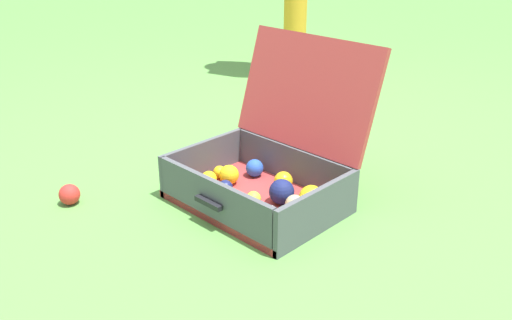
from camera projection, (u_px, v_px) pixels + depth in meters
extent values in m
plane|color=#569342|center=(270.00, 197.00, 1.89)|extent=(16.00, 16.00, 0.00)
cube|color=#B23838|center=(256.00, 201.00, 1.84)|extent=(0.54, 0.38, 0.03)
cube|color=#4C5156|center=(204.00, 161.00, 1.98)|extent=(0.02, 0.38, 0.15)
cube|color=#4C5156|center=(319.00, 211.00, 1.64)|extent=(0.02, 0.38, 0.15)
cube|color=#4C5156|center=(214.00, 203.00, 1.69)|extent=(0.51, 0.02, 0.15)
cube|color=#4C5156|center=(292.00, 167.00, 1.93)|extent=(0.51, 0.02, 0.15)
cube|color=#B23838|center=(307.00, 92.00, 1.87)|extent=(0.54, 0.13, 0.37)
cube|color=black|center=(209.00, 203.00, 1.67)|extent=(0.11, 0.02, 0.02)
sphere|color=#CCDB38|center=(287.00, 222.00, 1.64)|extent=(0.05, 0.05, 0.05)
sphere|color=white|center=(270.00, 212.00, 1.70)|extent=(0.04, 0.04, 0.04)
sphere|color=navy|center=(282.00, 192.00, 1.78)|extent=(0.08, 0.08, 0.08)
sphere|color=yellow|center=(229.00, 175.00, 1.91)|extent=(0.07, 0.07, 0.07)
sphere|color=yellow|center=(283.00, 181.00, 1.87)|extent=(0.06, 0.06, 0.06)
sphere|color=blue|center=(255.00, 168.00, 1.97)|extent=(0.06, 0.06, 0.06)
sphere|color=navy|center=(225.00, 188.00, 1.84)|extent=(0.05, 0.05, 0.05)
sphere|color=purple|center=(188.00, 183.00, 1.85)|extent=(0.07, 0.07, 0.07)
sphere|color=#D1B784|center=(295.00, 204.00, 1.72)|extent=(0.06, 0.06, 0.06)
sphere|color=yellow|center=(209.00, 179.00, 1.90)|extent=(0.06, 0.06, 0.06)
sphere|color=#CCDB38|center=(253.00, 199.00, 1.77)|extent=(0.05, 0.05, 0.05)
sphere|color=orange|center=(222.00, 197.00, 1.76)|extent=(0.07, 0.07, 0.07)
sphere|color=yellow|center=(220.00, 172.00, 1.96)|extent=(0.05, 0.05, 0.05)
sphere|color=yellow|center=(312.00, 197.00, 1.75)|extent=(0.08, 0.08, 0.08)
sphere|color=yellow|center=(268.00, 223.00, 1.62)|extent=(0.06, 0.06, 0.06)
sphere|color=red|center=(69.00, 194.00, 1.83)|extent=(0.07, 0.07, 0.07)
cylinder|color=gold|center=(297.00, 3.00, 3.23)|extent=(0.12, 0.12, 0.84)
cylinder|color=gold|center=(295.00, 8.00, 3.06)|extent=(0.12, 0.12, 0.84)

